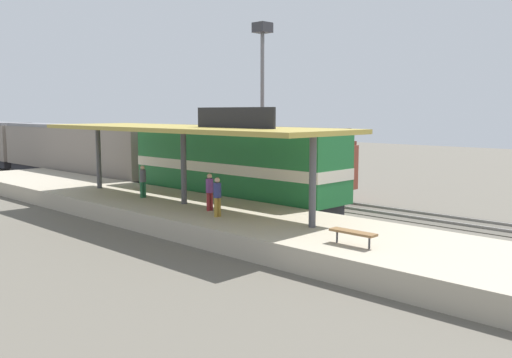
{
  "coord_description": "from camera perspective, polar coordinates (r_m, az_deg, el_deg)",
  "views": [
    {
      "loc": [
        -21.38,
        -21.2,
        5.4
      ],
      "look_at": [
        -1.38,
        -1.81,
        2.0
      ],
      "focal_mm": 38.68,
      "sensor_mm": 36.0,
      "label": 1
    }
  ],
  "objects": [
    {
      "name": "person_waiting",
      "position": [
        29.56,
        -11.62,
        -0.07
      ],
      "size": [
        0.34,
        0.34,
        1.71
      ],
      "color": "#23603D",
      "rests_on": "platform"
    },
    {
      "name": "station_canopy",
      "position": [
        26.98,
        -7.43,
        5.06
      ],
      "size": [
        5.2,
        18.0,
        4.7
      ],
      "color": "#47474C",
      "rests_on": "platform"
    },
    {
      "name": "person_walking",
      "position": [
        23.74,
        -4.02,
        -1.65
      ],
      "size": [
        0.34,
        0.34,
        1.71
      ],
      "color": "olive",
      "rests_on": "platform"
    },
    {
      "name": "track_far",
      "position": [
        33.96,
        4.84,
        -2.16
      ],
      "size": [
        3.2,
        110.0,
        0.16
      ],
      "color": "#4E4941",
      "rests_on": "ground"
    },
    {
      "name": "track_near",
      "position": [
        30.59,
        -0.64,
        -3.15
      ],
      "size": [
        3.2,
        110.0,
        0.16
      ],
      "color": "#4E4941",
      "rests_on": "ground"
    },
    {
      "name": "light_mast",
      "position": [
        40.31,
        0.67,
        11.23
      ],
      "size": [
        1.1,
        1.1,
        11.7
      ],
      "color": "slate",
      "rests_on": "ground"
    },
    {
      "name": "freight_car",
      "position": [
        35.63,
        1.21,
        1.44
      ],
      "size": [
        2.8,
        12.0,
        3.54
      ],
      "color": "#28282D",
      "rests_on": "track_far"
    },
    {
      "name": "ground_plane",
      "position": [
        32.02,
        1.88,
        -2.75
      ],
      "size": [
        120.0,
        120.0,
        0.0
      ],
      "primitive_type": "plane",
      "color": "#5B564C"
    },
    {
      "name": "platform",
      "position": [
        27.49,
        -7.42,
        -3.47
      ],
      "size": [
        6.0,
        44.0,
        0.9
      ],
      "primitive_type": "cube",
      "color": "#A89E89",
      "rests_on": "ground"
    },
    {
      "name": "platform_bench",
      "position": [
        18.98,
        9.99,
        -5.49
      ],
      "size": [
        0.44,
        1.7,
        0.5
      ],
      "color": "#333338",
      "rests_on": "platform"
    },
    {
      "name": "locomotive",
      "position": [
        31.25,
        -2.45,
        1.46
      ],
      "size": [
        2.93,
        14.43,
        4.44
      ],
      "color": "#28282D",
      "rests_on": "track_near"
    },
    {
      "name": "person_boarding",
      "position": [
        25.23,
        -4.82,
        -1.15
      ],
      "size": [
        0.34,
        0.34,
        1.71
      ],
      "color": "maroon",
      "rests_on": "platform"
    },
    {
      "name": "passenger_carriage_front",
      "position": [
        45.98,
        -18.09,
        2.77
      ],
      "size": [
        2.9,
        20.0,
        4.24
      ],
      "color": "#28282D",
      "rests_on": "track_near"
    }
  ]
}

